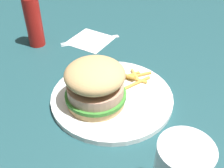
{
  "coord_description": "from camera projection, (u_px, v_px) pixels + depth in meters",
  "views": [
    {
      "loc": [
        0.2,
        -0.41,
        0.4
      ],
      "look_at": [
        0.02,
        0.01,
        0.04
      ],
      "focal_mm": 44.2,
      "sensor_mm": 36.0,
      "label": 1
    }
  ],
  "objects": [
    {
      "name": "napkin",
      "position": [
        90.0,
        40.0,
        0.8
      ],
      "size": [
        0.12,
        0.12,
        0.0
      ],
      "primitive_type": "cube",
      "rotation": [
        0.0,
        0.0,
        -0.14
      ],
      "color": "white",
      "rests_on": "ground_plane"
    },
    {
      "name": "ground_plane",
      "position": [
        102.0,
        98.0,
        0.6
      ],
      "size": [
        1.6,
        1.6,
        0.0
      ],
      "primitive_type": "plane",
      "color": "#1E474C"
    },
    {
      "name": "fork",
      "position": [
        90.0,
        40.0,
        0.8
      ],
      "size": [
        0.14,
        0.12,
        0.0
      ],
      "color": "silver",
      "rests_on": "napkin"
    },
    {
      "name": "sandwich",
      "position": [
        94.0,
        83.0,
        0.55
      ],
      "size": [
        0.13,
        0.13,
        0.1
      ],
      "color": "tan",
      "rests_on": "plate"
    },
    {
      "name": "fries_pile",
      "position": [
        133.0,
        78.0,
        0.63
      ],
      "size": [
        0.09,
        0.09,
        0.01
      ],
      "color": "gold",
      "rests_on": "plate"
    },
    {
      "name": "plate",
      "position": [
        112.0,
        97.0,
        0.6
      ],
      "size": [
        0.26,
        0.26,
        0.01
      ],
      "primitive_type": "cylinder",
      "color": "white",
      "rests_on": "ground_plane"
    },
    {
      "name": "ketchup_bottle",
      "position": [
        34.0,
        22.0,
        0.75
      ],
      "size": [
        0.04,
        0.04,
        0.14
      ],
      "primitive_type": "cylinder",
      "color": "#B21914",
      "rests_on": "ground_plane"
    }
  ]
}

